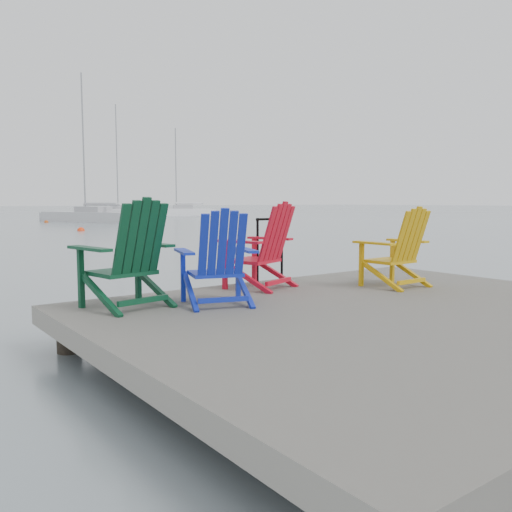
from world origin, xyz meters
TOP-DOWN VIEW (x-y plane):
  - ground at (0.00, 0.00)m, footprint 400.00×400.00m
  - dock at (0.00, 0.00)m, footprint 6.00×5.00m
  - handrail at (0.25, 2.45)m, footprint 0.48×0.04m
  - chair_green at (-2.18, 1.75)m, footprint 1.00×0.94m
  - chair_blue at (-1.35, 1.31)m, footprint 0.97×0.93m
  - chair_red at (-0.25, 1.96)m, footprint 1.04×1.00m
  - chair_yellow at (1.25, 0.99)m, footprint 0.83×0.77m
  - sailboat_near at (10.58, 39.14)m, footprint 5.59×8.88m
  - sailboat_mid at (19.43, 54.98)m, footprint 5.76×9.54m
  - sailboat_far at (25.31, 51.29)m, footprint 7.36×4.69m
  - buoy_a at (3.95, 13.95)m, footprint 0.36×0.36m
  - buoy_c at (5.57, 26.40)m, footprint 0.41×0.41m
  - buoy_d at (7.43, 40.00)m, footprint 0.34×0.34m

SIDE VIEW (x-z plane):
  - ground at x=0.00m, z-range 0.00..0.00m
  - buoy_a at x=3.95m, z-range -0.18..0.18m
  - buoy_c at x=5.57m, z-range -0.20..0.20m
  - buoy_d at x=7.43m, z-range -0.17..0.17m
  - dock at x=0.00m, z-range -0.35..1.05m
  - sailboat_mid at x=19.43m, z-range -6.01..6.72m
  - sailboat_near at x=10.58m, z-range -5.64..6.35m
  - sailboat_far at x=25.31m, z-range -4.71..5.42m
  - chair_blue at x=-1.35m, z-range 0.50..1.53m
  - chair_yellow at x=1.25m, z-range 0.50..1.54m
  - handrail at x=0.25m, z-range 0.59..1.49m
  - chair_red at x=-0.25m, z-range 0.50..1.60m
  - chair_green at x=-2.18m, z-range 0.50..1.64m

